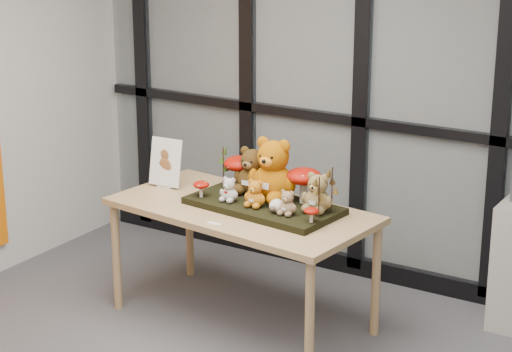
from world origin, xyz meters
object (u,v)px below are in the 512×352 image
Objects in this scene: mushroom_back_right at (304,184)px; mushroom_front_left at (201,188)px; display_table at (242,218)px; bear_pooh_yellow at (273,166)px; bear_white_bow at (229,188)px; bear_beige_small at (288,201)px; diorama_tray at (264,206)px; bear_brown_medium at (253,168)px; bear_tan_back at (318,190)px; bear_small_yellow at (256,192)px; mushroom_back_left at (240,171)px; sign_holder at (165,165)px; mushroom_front_right at (311,214)px; plush_cream_hedgehog at (277,205)px.

mushroom_back_right is 0.60m from mushroom_front_left.
display_table is 0.30m from mushroom_front_left.
bear_white_bow is at bearing -135.74° from bear_pooh_yellow.
bear_pooh_yellow is at bearing 143.67° from bear_beige_small.
diorama_tray is 2.85× the size of bear_brown_medium.
diorama_tray is 0.36m from bear_tan_back.
bear_tan_back is at bearing 24.62° from bear_small_yellow.
bear_white_bow reaches higher than display_table.
bear_brown_medium is at bearing 176.13° from bear_tan_back.
sign_holder reaches higher than mushroom_back_left.
bear_small_yellow is (-0.00, -0.08, 0.11)m from diorama_tray.
diorama_tray is at bearing -31.90° from mushroom_back_left.
display_table is 6.56× the size of bear_tan_back.
mushroom_back_left is at bearing 174.28° from mushroom_back_right.
mushroom_back_right reaches higher than mushroom_front_right.
mushroom_back_left is (-0.29, 0.09, -0.10)m from bear_pooh_yellow.
mushroom_back_right is 0.33m from mushroom_front_right.
mushroom_front_left is at bearing -158.44° from mushroom_back_right.
sign_holder is (-1.11, 0.19, 0.06)m from mushroom_front_right.
diorama_tray is 8.28× the size of mushroom_front_left.
plush_cream_hedgehog is (0.27, -0.06, 0.15)m from display_table.
bear_pooh_yellow is at bearing 47.80° from display_table.
bear_tan_back is 1.55× the size of bear_white_bow.
mushroom_front_left reaches higher than diorama_tray.
mushroom_front_right is at bearing -13.48° from sign_holder.
display_table is at bearing 168.54° from bear_small_yellow.
bear_small_yellow is 0.22m from bear_beige_small.
display_table is at bearing -11.98° from sign_holder.
display_table is at bearing -132.20° from bear_pooh_yellow.
mushroom_front_right is (0.39, -0.06, -0.04)m from bear_small_yellow.
bear_pooh_yellow reaches higher than bear_brown_medium.
bear_brown_medium is 1.44× the size of mushroom_back_left.
bear_small_yellow is at bearing -48.05° from bear_brown_medium.
bear_pooh_yellow is 2.61× the size of bear_beige_small.
mushroom_front_right is (0.24, -0.04, 0.00)m from plush_cream_hedgehog.
bear_tan_back is at bearing 10.55° from mushroom_front_left.
bear_pooh_yellow reaches higher than sign_holder.
bear_brown_medium is 1.95× the size of bear_white_bow.
display_table is at bearing -54.93° from mushroom_back_left.
bear_beige_small is at bearing -84.14° from mushroom_back_right.
mushroom_back_right is at bearing 126.05° from mushroom_front_right.
bear_pooh_yellow reaches higher than mushroom_back_left.
diorama_tray is 5.67× the size of bear_beige_small.
bear_brown_medium is at bearing 154.94° from bear_beige_small.
bear_pooh_yellow is 0.17m from bear_brown_medium.
mushroom_back_left is 0.95× the size of mushroom_back_right.
mushroom_back_right reaches higher than bear_white_bow.
bear_small_yellow is at bearing 5.54° from bear_white_bow.
bear_brown_medium is 0.43m from bear_beige_small.
mushroom_back_right is at bearing 51.90° from bear_small_yellow.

